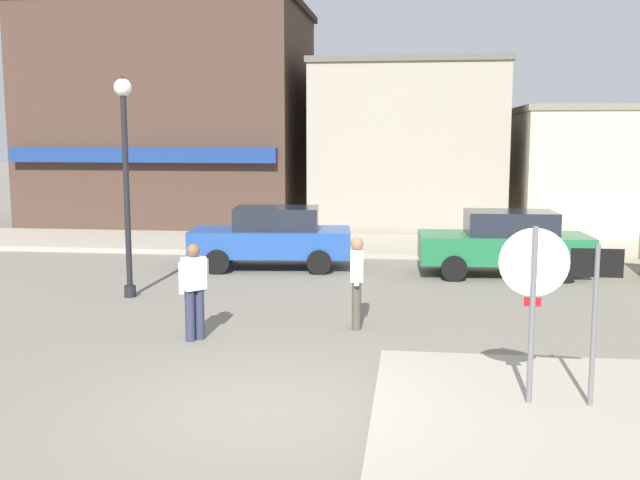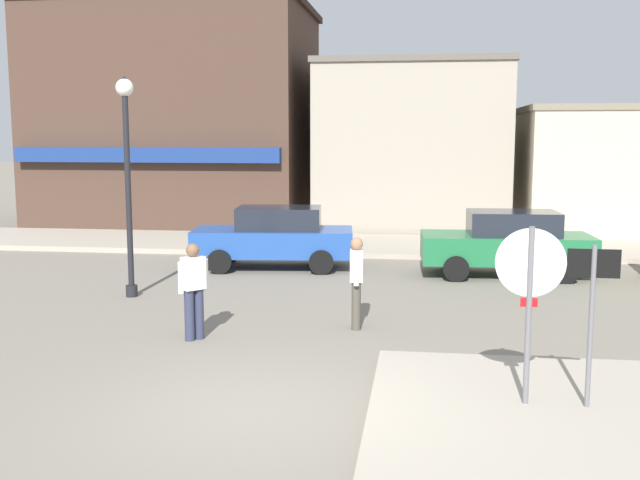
{
  "view_description": "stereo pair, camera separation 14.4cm",
  "coord_description": "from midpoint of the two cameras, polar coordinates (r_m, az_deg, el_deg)",
  "views": [
    {
      "loc": [
        1.8,
        -8.61,
        3.36
      ],
      "look_at": [
        0.12,
        4.5,
        1.5
      ],
      "focal_mm": 42.0,
      "sensor_mm": 36.0,
      "label": 1
    },
    {
      "loc": [
        1.94,
        -8.59,
        3.36
      ],
      "look_at": [
        0.12,
        4.5,
        1.5
      ],
      "focal_mm": 42.0,
      "sensor_mm": 36.0,
      "label": 2
    }
  ],
  "objects": [
    {
      "name": "ground_plane",
      "position": [
        9.42,
        -4.18,
        -12.91
      ],
      "size": [
        160.0,
        160.0,
        0.0
      ],
      "primitive_type": "plane",
      "color": "gray"
    },
    {
      "name": "kerb_far",
      "position": [
        22.52,
        3.07,
        -0.39
      ],
      "size": [
        80.0,
        4.0,
        0.15
      ],
      "primitive_type": "cube",
      "color": "#A89E8C",
      "rests_on": "ground"
    },
    {
      "name": "stop_sign",
      "position": [
        9.23,
        16.1,
        -3.83
      ],
      "size": [
        0.82,
        0.07,
        2.3
      ],
      "color": "slate",
      "rests_on": "ground"
    },
    {
      "name": "one_way_sign",
      "position": [
        9.37,
        20.4,
        -5.0
      ],
      "size": [
        0.6,
        0.06,
        2.1
      ],
      "color": "slate",
      "rests_on": "ground"
    },
    {
      "name": "lamp_post",
      "position": [
        15.85,
        -14.25,
        6.32
      ],
      "size": [
        0.36,
        0.36,
        4.54
      ],
      "color": "black",
      "rests_on": "ground"
    },
    {
      "name": "parked_car_nearest",
      "position": [
        18.96,
        -3.25,
        0.27
      ],
      "size": [
        4.16,
        2.2,
        1.56
      ],
      "color": "#234C9E",
      "rests_on": "ground"
    },
    {
      "name": "parked_car_second",
      "position": [
        18.47,
        14.31,
        -0.17
      ],
      "size": [
        4.08,
        2.03,
        1.56
      ],
      "color": "#1E6B3D",
      "rests_on": "ground"
    },
    {
      "name": "pedestrian_crossing_near",
      "position": [
        12.45,
        -9.28,
        -3.65
      ],
      "size": [
        0.44,
        0.46,
        1.61
      ],
      "color": "#2D334C",
      "rests_on": "ground"
    },
    {
      "name": "pedestrian_crossing_far",
      "position": [
        13.01,
        3.11,
        -3.05
      ],
      "size": [
        0.25,
        0.56,
        1.61
      ],
      "color": "#4C473D",
      "rests_on": "ground"
    },
    {
      "name": "building_corner_shop",
      "position": [
        29.21,
        -10.48,
        9.26
      ],
      "size": [
        9.93,
        7.53,
        8.12
      ],
      "color": "#473328",
      "rests_on": "ground"
    },
    {
      "name": "building_storefront_left_near",
      "position": [
        28.31,
        7.21,
        7.12
      ],
      "size": [
        6.67,
        7.89,
        5.89
      ],
      "color": "#9E9384",
      "rests_on": "ground"
    }
  ]
}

